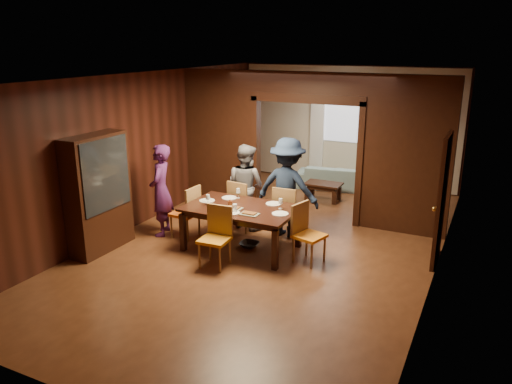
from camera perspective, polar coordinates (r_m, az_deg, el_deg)
The scene contains 32 objects.
floor at distance 8.92m, azimuth 1.85°, elevation -5.89°, with size 9.00×9.00×0.00m, color #532B17.
ceiling at distance 8.24m, azimuth 2.04°, elevation 13.03°, with size 5.50×9.00×0.02m, color silver.
room_walls at distance 10.16m, azimuth 6.33°, elevation 5.75°, with size 5.52×9.01×2.90m.
person_purple at distance 9.23m, azimuth -10.82°, elevation 0.18°, with size 0.62×0.40×1.69m, color #481A4E.
person_grey at distance 9.46m, azimuth -1.18°, elevation 0.66°, with size 0.79×0.61×1.62m, color slate.
person_navy at distance 9.04m, azimuth 3.62°, elevation 0.52°, with size 1.17×0.67×1.82m, color #162139.
sofa at distance 12.27m, azimuth 9.20°, elevation 1.67°, with size 1.89×0.74×0.55m, color #7C9EA2.
serving_bowl at distance 8.49m, azimuth -0.80°, elevation -1.32°, with size 0.34×0.34×0.08m, color black.
dining_table at distance 8.57m, azimuth -1.69°, elevation -4.13°, with size 1.88×1.17×0.76m, color black.
coffee_table at distance 11.33m, azimuth 7.68°, elevation 0.05°, with size 0.80×0.50×0.40m, color black.
chair_left at distance 9.13m, azimuth -8.14°, elevation -2.25°, with size 0.44×0.44×0.97m, color #DB5914, non-canonical shape.
chair_right at distance 8.07m, azimuth 6.13°, elevation -4.80°, with size 0.44×0.44×0.97m, color orange, non-canonical shape.
chair_far_l at distance 9.42m, azimuth -1.46°, elevation -1.47°, with size 0.44×0.44×0.97m, color #EC4616, non-canonical shape.
chair_far_r at distance 9.08m, azimuth 3.62°, elevation -2.22°, with size 0.44×0.44×0.97m, color red, non-canonical shape.
chair_near at distance 7.90m, azimuth -4.77°, elevation -5.25°, with size 0.44×0.44×0.97m, color orange, non-canonical shape.
hutch at distance 8.76m, azimuth -17.58°, elevation -0.18°, with size 0.40×1.20×2.00m, color black.
door_right at distance 8.39m, azimuth 20.46°, elevation -0.86°, with size 0.06×0.90×2.10m, color black.
window_far at distance 12.53m, azimuth 10.39°, elevation 8.59°, with size 1.20×0.03×1.30m, color silver.
curtain_left at distance 12.79m, azimuth 6.99°, elevation 6.86°, with size 0.35×0.06×2.40m, color white.
curtain_right at distance 12.39m, azimuth 13.58°, elevation 6.19°, with size 0.35×0.06×2.40m, color white.
plate_left at distance 8.79m, azimuth -5.61°, elevation -0.99°, with size 0.27×0.27×0.01m, color silver.
plate_far_l at distance 8.92m, azimuth -3.07°, elevation -0.66°, with size 0.27×0.27×0.01m, color silver.
plate_far_r at distance 8.59m, azimuth 2.02°, elevation -1.35°, with size 0.27×0.27×0.01m, color silver.
plate_right at distance 8.11m, azimuth 2.78°, elevation -2.49°, with size 0.27×0.27×0.01m, color white.
plate_near at distance 8.16m, azimuth -2.82°, elevation -2.37°, with size 0.27×0.27×0.01m, color white.
platter_a at distance 8.35m, azimuth -2.64°, elevation -1.82°, with size 0.30×0.20×0.04m, color gray.
platter_b at distance 8.07m, azimuth -0.76°, elevation -2.48°, with size 0.30×0.20×0.04m, color gray.
wineglass_left at distance 8.56m, azimuth -5.51°, elevation -0.89°, with size 0.08×0.08×0.18m, color white, non-canonical shape.
wineglass_far at distance 8.89m, azimuth -2.05°, elevation -0.14°, with size 0.08×0.08×0.18m, color silver, non-canonical shape.
wineglass_right at distance 8.33m, azimuth 2.83°, elevation -1.35°, with size 0.08×0.08×0.18m, color silver, non-canonical shape.
tumbler at distance 8.17m, azimuth -2.43°, elevation -1.85°, with size 0.07×0.07×0.14m, color white.
condiment_jar at distance 8.47m, azimuth -2.98°, elevation -1.28°, with size 0.08×0.08×0.11m, color #532513, non-canonical shape.
Camera 1 is at (3.35, -7.51, 3.46)m, focal length 35.00 mm.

